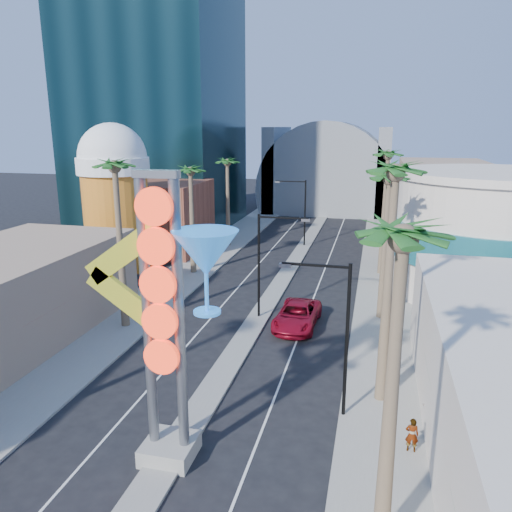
{
  "coord_description": "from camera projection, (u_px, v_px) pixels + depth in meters",
  "views": [
    {
      "loc": [
        8.17,
        -14.63,
        14.15
      ],
      "look_at": [
        -0.51,
        21.21,
        4.52
      ],
      "focal_mm": 35.0,
      "sensor_mm": 36.0,
      "label": 1
    }
  ],
  "objects": [
    {
      "name": "turquoise_building",
      "position": [
        494.0,
        235.0,
        41.98
      ],
      "size": [
        16.6,
        16.6,
        10.6
      ],
      "color": "beige",
      "rests_on": "ground"
    },
    {
      "name": "palm_3",
      "position": [
        227.0,
        167.0,
        58.34
      ],
      "size": [
        2.4,
        2.4,
        11.2
      ],
      "color": "brown",
      "rests_on": "ground"
    },
    {
      "name": "palm_6",
      "position": [
        389.0,
        188.0,
        35.33
      ],
      "size": [
        2.4,
        2.4,
        11.7
      ],
      "color": "brown",
      "rests_on": "ground"
    },
    {
      "name": "filler_east",
      "position": [
        443.0,
        205.0,
        59.43
      ],
      "size": [
        10.0,
        20.0,
        10.0
      ],
      "primitive_type": "cube",
      "color": "#A08067",
      "rests_on": "ground"
    },
    {
      "name": "streetlight_0",
      "position": [
        266.0,
        256.0,
        36.64
      ],
      "size": [
        3.79,
        0.25,
        8.0
      ],
      "color": "black",
      "rests_on": "ground"
    },
    {
      "name": "beer_mug",
      "position": [
        115.0,
        192.0,
        49.29
      ],
      "size": [
        7.0,
        7.0,
        14.5
      ],
      "color": "#C47E1A",
      "rests_on": "ground"
    },
    {
      "name": "palm_7",
      "position": [
        387.0,
        163.0,
        46.39
      ],
      "size": [
        2.4,
        2.4,
        12.7
      ],
      "color": "brown",
      "rests_on": "ground"
    },
    {
      "name": "palm_2",
      "position": [
        191.0,
        177.0,
        47.06
      ],
      "size": [
        2.4,
        2.4,
        11.2
      ],
      "color": "brown",
      "rests_on": "ground"
    },
    {
      "name": "sidewalk_east",
      "position": [
        385.0,
        271.0,
        49.93
      ],
      "size": [
        5.0,
        100.0,
        0.15
      ],
      "primitive_type": "cube",
      "color": "gray",
      "rests_on": "ground"
    },
    {
      "name": "red_pickup",
      "position": [
        297.0,
        315.0,
        36.13
      ],
      "size": [
        3.07,
        6.27,
        1.71
      ],
      "primitive_type": "imported",
      "rotation": [
        0.0,
        0.0,
        -0.04
      ],
      "color": "maroon",
      "rests_on": "ground"
    },
    {
      "name": "palm_4",
      "position": [
        402.0,
        260.0,
        14.52
      ],
      "size": [
        2.4,
        2.4,
        12.2
      ],
      "color": "brown",
      "rests_on": "ground"
    },
    {
      "name": "ground",
      "position": [
        139.0,
        505.0,
        19.19
      ],
      "size": [
        240.0,
        240.0,
        0.0
      ],
      "primitive_type": "plane",
      "color": "black",
      "rests_on": "ground"
    },
    {
      "name": "palm_5",
      "position": [
        395.0,
        189.0,
        23.7
      ],
      "size": [
        2.4,
        2.4,
        13.2
      ],
      "color": "brown",
      "rests_on": "ground"
    },
    {
      "name": "pedestrian_b",
      "position": [
        432.0,
        407.0,
        23.84
      ],
      "size": [
        0.98,
        0.79,
        1.95
      ],
      "primitive_type": "imported",
      "rotation": [
        0.0,
        0.0,
        3.19
      ],
      "color": "gray",
      "rests_on": "sidewalk_east"
    },
    {
      "name": "pedestrian_a",
      "position": [
        412.0,
        435.0,
        21.99
      ],
      "size": [
        0.59,
        0.39,
        1.61
      ],
      "primitive_type": "imported",
      "rotation": [
        0.0,
        0.0,
        3.15
      ],
      "color": "gray",
      "rests_on": "sidewalk_east"
    },
    {
      "name": "streetlight_2",
      "position": [
        337.0,
        326.0,
        23.97
      ],
      "size": [
        3.45,
        0.25,
        8.0
      ],
      "color": "black",
      "rests_on": "ground"
    },
    {
      "name": "streetlight_1",
      "position": [
        301.0,
        206.0,
        59.46
      ],
      "size": [
        3.79,
        0.25,
        8.0
      ],
      "color": "black",
      "rests_on": "ground"
    },
    {
      "name": "neon_sign",
      "position": [
        181.0,
        303.0,
        19.95
      ],
      "size": [
        6.53,
        2.6,
        12.55
      ],
      "color": "gray",
      "rests_on": "ground"
    },
    {
      "name": "hotel_tower",
      "position": [
        154.0,
        42.0,
        66.79
      ],
      "size": [
        20.0,
        20.0,
        50.0
      ],
      "primitive_type": "cube",
      "color": "black",
      "rests_on": "ground"
    },
    {
      "name": "canopy",
      "position": [
        328.0,
        185.0,
        85.81
      ],
      "size": [
        22.0,
        16.0,
        22.0
      ],
      "color": "slate",
      "rests_on": "ground"
    },
    {
      "name": "brick_filler_west",
      "position": [
        160.0,
        217.0,
        57.56
      ],
      "size": [
        10.0,
        10.0,
        8.0
      ],
      "primitive_type": "cube",
      "color": "brown",
      "rests_on": "ground"
    },
    {
      "name": "median",
      "position": [
        296.0,
        258.0,
        54.91
      ],
      "size": [
        1.6,
        84.0,
        0.15
      ],
      "primitive_type": "cube",
      "color": "gray",
      "rests_on": "ground"
    },
    {
      "name": "palm_1",
      "position": [
        115.0,
        177.0,
        33.55
      ],
      "size": [
        2.4,
        2.4,
        12.7
      ],
      "color": "brown",
      "rests_on": "ground"
    },
    {
      "name": "sidewalk_west",
      "position": [
        206.0,
        260.0,
        54.25
      ],
      "size": [
        5.0,
        100.0,
        0.15
      ],
      "primitive_type": "cube",
      "color": "gray",
      "rests_on": "ground"
    }
  ]
}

